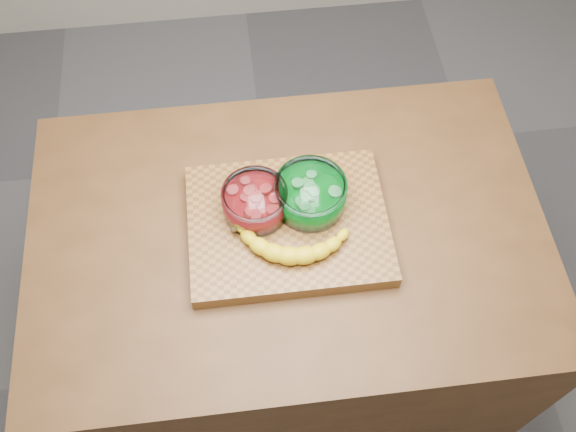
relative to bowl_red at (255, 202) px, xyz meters
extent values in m
plane|color=#57575C|center=(0.07, -0.04, -0.97)|extent=(3.50, 3.50, 0.00)
cube|color=#503118|center=(0.07, -0.04, -0.52)|extent=(1.20, 0.80, 0.90)
cube|color=brown|center=(0.07, -0.04, -0.05)|extent=(0.45, 0.35, 0.04)
cylinder|color=white|center=(0.00, 0.00, 0.00)|extent=(0.15, 0.15, 0.07)
cylinder|color=#B4181D|center=(0.00, 0.00, -0.01)|extent=(0.13, 0.13, 0.04)
cylinder|color=#E5484B|center=(0.00, 0.00, 0.02)|extent=(0.12, 0.12, 0.02)
cylinder|color=white|center=(0.12, 0.00, 0.00)|extent=(0.16, 0.16, 0.08)
cylinder|color=#018A1C|center=(0.12, 0.00, -0.01)|extent=(0.14, 0.14, 0.04)
cylinder|color=#64D670|center=(0.12, 0.00, 0.02)|extent=(0.13, 0.13, 0.02)
camera|label=1|loc=(-0.02, -0.77, 1.21)|focal=40.00mm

